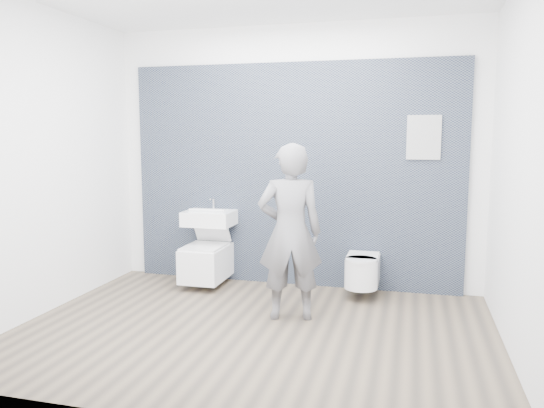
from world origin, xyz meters
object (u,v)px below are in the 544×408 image
(toilet_rounded, at_px, (362,271))
(visitor, at_px, (290,232))
(washbasin, at_px, (209,218))
(toilet_square, at_px, (206,261))

(toilet_rounded, xyz_separation_m, visitor, (-0.57, -0.79, 0.51))
(washbasin, bearing_deg, toilet_square, -90.00)
(toilet_square, bearing_deg, visitor, -34.54)
(visitor, bearing_deg, toilet_rounded, -141.91)
(toilet_square, height_order, visitor, visitor)
(washbasin, distance_m, visitor, 1.41)
(toilet_square, height_order, toilet_rounded, toilet_square)
(washbasin, relative_size, visitor, 0.34)
(toilet_square, distance_m, visitor, 1.44)
(toilet_rounded, bearing_deg, toilet_square, -179.23)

